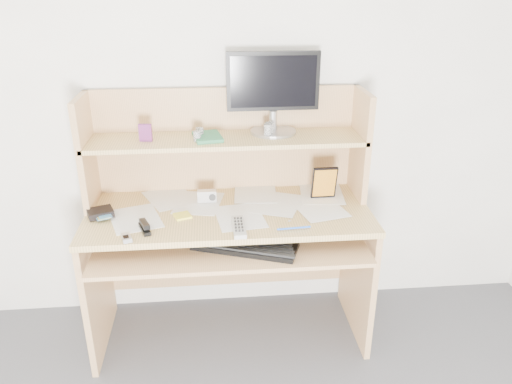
{
  "coord_description": "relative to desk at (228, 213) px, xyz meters",
  "views": [
    {
      "loc": [
        -0.07,
        -0.75,
        1.82
      ],
      "look_at": [
        0.13,
        1.43,
        0.87
      ],
      "focal_mm": 35.0,
      "sensor_mm": 36.0,
      "label": 1
    }
  ],
  "objects": [
    {
      "name": "digital_camera",
      "position": [
        -0.11,
        0.03,
        0.09
      ],
      "size": [
        0.1,
        0.04,
        0.06
      ],
      "primitive_type": "cube",
      "rotation": [
        0.0,
        0.0,
        -0.02
      ],
      "color": "silver",
      "rests_on": "paper_clutter"
    },
    {
      "name": "tv_remote",
      "position": [
        0.04,
        -0.29,
        0.07
      ],
      "size": [
        0.06,
        0.2,
        0.02
      ],
      "primitive_type": "cube",
      "rotation": [
        0.0,
        0.0,
        0.02
      ],
      "color": "#AFB0AA",
      "rests_on": "paper_clutter"
    },
    {
      "name": "game_case",
      "position": [
        0.49,
        0.0,
        0.15
      ],
      "size": [
        0.13,
        0.02,
        0.18
      ],
      "primitive_type": "cube",
      "rotation": [
        0.0,
        0.0,
        0.02
      ],
      "color": "black",
      "rests_on": "paper_clutter"
    },
    {
      "name": "paper_clutter",
      "position": [
        0.0,
        -0.08,
        0.06
      ],
      "size": [
        1.32,
        0.54,
        0.01
      ],
      "primitive_type": "cube",
      "color": "white",
      "rests_on": "desk"
    },
    {
      "name": "chip_stack_d",
      "position": [
        0.21,
        0.05,
        0.42
      ],
      "size": [
        0.05,
        0.05,
        0.07
      ],
      "primitive_type": "cylinder",
      "rotation": [
        0.0,
        0.0,
        0.42
      ],
      "color": "silver",
      "rests_on": "desk"
    },
    {
      "name": "shelf_book",
      "position": [
        -0.09,
        0.06,
        0.4
      ],
      "size": [
        0.16,
        0.2,
        0.02
      ],
      "primitive_type": "cube",
      "rotation": [
        0.0,
        0.0,
        0.18
      ],
      "color": "#2F773C",
      "rests_on": "desk"
    },
    {
      "name": "sticky_note_pad",
      "position": [
        -0.23,
        -0.13,
        0.06
      ],
      "size": [
        0.1,
        0.1,
        0.01
      ],
      "primitive_type": "cube",
      "rotation": [
        0.0,
        0.0,
        0.35
      ],
      "color": "gold",
      "rests_on": "desk"
    },
    {
      "name": "chip_stack_c",
      "position": [
        -0.13,
        0.09,
        0.41
      ],
      "size": [
        0.04,
        0.04,
        0.05
      ],
      "primitive_type": "cylinder",
      "rotation": [
        0.0,
        0.0,
        0.21
      ],
      "color": "black",
      "rests_on": "desk"
    },
    {
      "name": "keyboard",
      "position": [
        0.07,
        -0.29,
        -0.03
      ],
      "size": [
        0.51,
        0.33,
        0.03
      ],
      "rotation": [
        0.0,
        0.0,
        -0.35
      ],
      "color": "black",
      "rests_on": "desk"
    },
    {
      "name": "back_wall",
      "position": [
        0.0,
        0.24,
        0.56
      ],
      "size": [
        3.6,
        0.04,
        2.5
      ],
      "primitive_type": "cube",
      "color": "white",
      "rests_on": "floor"
    },
    {
      "name": "card_box",
      "position": [
        -0.39,
        0.04,
        0.43
      ],
      "size": [
        0.06,
        0.03,
        0.09
      ],
      "primitive_type": "cube",
      "rotation": [
        0.0,
        0.0,
        -0.13
      ],
      "color": "maroon",
      "rests_on": "desk"
    },
    {
      "name": "chip_stack_a",
      "position": [
        -0.14,
        0.02,
        0.41
      ],
      "size": [
        0.04,
        0.04,
        0.05
      ],
      "primitive_type": "cylinder",
      "rotation": [
        0.0,
        0.0,
        0.27
      ],
      "color": "black",
      "rests_on": "desk"
    },
    {
      "name": "wallet",
      "position": [
        -0.62,
        -0.09,
        0.08
      ],
      "size": [
        0.14,
        0.13,
        0.03
      ],
      "primitive_type": "cube",
      "rotation": [
        0.0,
        0.0,
        0.37
      ],
      "color": "black",
      "rests_on": "paper_clutter"
    },
    {
      "name": "chip_stack_b",
      "position": [
        0.22,
        0.08,
        0.42
      ],
      "size": [
        0.04,
        0.04,
        0.07
      ],
      "primitive_type": "cylinder",
      "rotation": [
        0.0,
        0.0,
        -0.05
      ],
      "color": "white",
      "rests_on": "desk"
    },
    {
      "name": "monitor",
      "position": [
        0.24,
        0.15,
        0.6
      ],
      "size": [
        0.47,
        0.23,
        0.4
      ],
      "rotation": [
        0.0,
        0.0,
        0.01
      ],
      "color": "#A4A3A8",
      "rests_on": "desk"
    },
    {
      "name": "blue_pen",
      "position": [
        0.29,
        -0.32,
        0.07
      ],
      "size": [
        0.16,
        0.02,
        0.01
      ],
      "primitive_type": "cylinder",
      "rotation": [
        1.57,
        0.0,
        1.65
      ],
      "color": "blue",
      "rests_on": "paper_clutter"
    },
    {
      "name": "desk",
      "position": [
        0.0,
        0.0,
        0.0
      ],
      "size": [
        1.4,
        0.7,
        1.3
      ],
      "color": "#D8B36F",
      "rests_on": "floor"
    },
    {
      "name": "stapler",
      "position": [
        -0.39,
        -0.26,
        0.08
      ],
      "size": [
        0.07,
        0.12,
        0.04
      ],
      "primitive_type": "cube",
      "rotation": [
        0.0,
        0.0,
        0.34
      ],
      "color": "black",
      "rests_on": "paper_clutter"
    },
    {
      "name": "flip_phone",
      "position": [
        -0.46,
        -0.34,
        0.07
      ],
      "size": [
        0.06,
        0.08,
        0.02
      ],
      "primitive_type": "cube",
      "rotation": [
        0.0,
        0.0,
        0.31
      ],
      "color": "#BDBCBF",
      "rests_on": "paper_clutter"
    }
  ]
}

